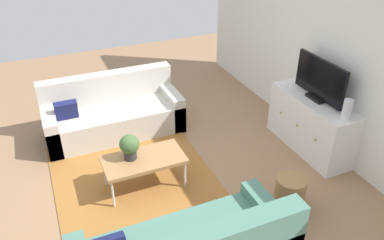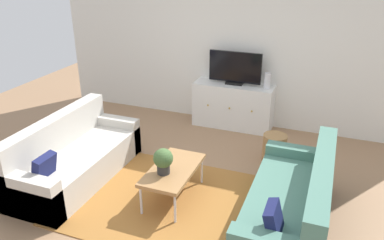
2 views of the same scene
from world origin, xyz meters
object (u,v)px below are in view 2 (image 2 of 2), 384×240
at_px(potted_plant, 163,160).
at_px(wicker_basket, 274,148).
at_px(couch_left_side, 72,159).
at_px(coffee_table, 173,171).
at_px(couch_right_side, 295,207).
at_px(tv_console, 233,106).
at_px(flat_screen_tv, 235,68).
at_px(glass_vase, 267,81).

distance_m(potted_plant, wicker_basket, 1.88).
bearing_deg(couch_left_side, coffee_table, 2.00).
xyz_separation_m(couch_left_side, couch_right_side, (2.87, 0.00, 0.00)).
relative_size(tv_console, wicker_basket, 3.33).
xyz_separation_m(tv_console, flat_screen_tv, (-0.00, 0.02, 0.65)).
bearing_deg(wicker_basket, coffee_table, -125.39).
xyz_separation_m(potted_plant, glass_vase, (0.70, 2.46, 0.29)).
relative_size(flat_screen_tv, glass_vase, 3.45).
bearing_deg(coffee_table, potted_plant, -112.92).
distance_m(potted_plant, flat_screen_tv, 2.53).
bearing_deg(couch_left_side, couch_right_side, 0.00).
height_order(couch_right_side, flat_screen_tv, flat_screen_tv).
distance_m(glass_vase, wicker_basket, 1.22).
distance_m(couch_left_side, wicker_basket, 2.80).
height_order(couch_right_side, potted_plant, couch_right_side).
bearing_deg(wicker_basket, couch_right_side, -71.93).
bearing_deg(flat_screen_tv, tv_console, -90.00).
xyz_separation_m(couch_right_side, wicker_basket, (-0.47, 1.43, -0.08)).
distance_m(couch_left_side, flat_screen_tv, 2.94).
relative_size(coffee_table, tv_console, 0.71).
height_order(couch_right_side, wicker_basket, couch_right_side).
distance_m(couch_left_side, couch_right_side, 2.87).
bearing_deg(flat_screen_tv, couch_right_side, -60.63).
height_order(coffee_table, tv_console, tv_console).
bearing_deg(potted_plant, couch_left_side, 176.33).
relative_size(tv_console, glass_vase, 5.27).
distance_m(couch_right_side, wicker_basket, 1.50).
bearing_deg(flat_screen_tv, couch_left_side, -122.49).
distance_m(coffee_table, flat_screen_tv, 2.43).
bearing_deg(tv_console, couch_right_side, -60.42).
relative_size(couch_left_side, potted_plant, 6.24).
height_order(couch_right_side, coffee_table, couch_right_side).
relative_size(couch_right_side, glass_vase, 7.68).
relative_size(potted_plant, flat_screen_tv, 0.36).
relative_size(coffee_table, potted_plant, 3.05).
distance_m(tv_console, wicker_basket, 1.31).
relative_size(couch_left_side, couch_right_side, 1.00).
height_order(couch_right_side, tv_console, couch_right_side).
relative_size(tv_console, flat_screen_tv, 1.53).
xyz_separation_m(flat_screen_tv, glass_vase, (0.55, -0.02, -0.14)).
distance_m(couch_right_side, flat_screen_tv, 2.85).
bearing_deg(couch_left_side, potted_plant, -3.67).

